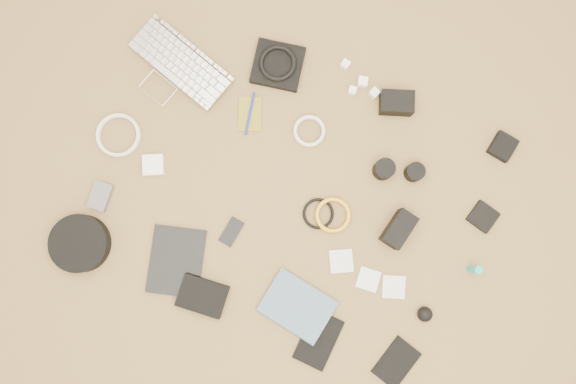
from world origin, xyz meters
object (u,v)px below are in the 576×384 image
(headphone_case, at_px, (80,243))
(tablet, at_px, (176,261))
(paperback, at_px, (284,328))
(laptop, at_px, (171,75))
(phone, at_px, (231,232))
(dslr_camera, at_px, (397,103))

(headphone_case, bearing_deg, tablet, 8.18)
(paperback, bearing_deg, laptop, 55.99)
(laptop, relative_size, phone, 3.85)
(tablet, bearing_deg, paperback, -24.12)
(laptop, relative_size, headphone_case, 1.86)
(phone, bearing_deg, tablet, -121.86)
(phone, height_order, headphone_case, headphone_case)
(dslr_camera, height_order, tablet, dslr_camera)
(tablet, relative_size, headphone_case, 1.17)
(tablet, bearing_deg, dslr_camera, 42.85)
(paperback, bearing_deg, headphone_case, 99.29)
(laptop, xyz_separation_m, headphone_case, (-0.09, -0.67, 0.01))
(phone, bearing_deg, paperback, -30.78)
(tablet, xyz_separation_m, phone, (0.15, 0.16, -0.00))
(tablet, relative_size, paperback, 1.03)
(paperback, bearing_deg, phone, 60.83)
(tablet, xyz_separation_m, headphone_case, (-0.33, -0.05, 0.02))
(laptop, height_order, paperback, laptop)
(laptop, distance_m, paperback, 0.98)
(dslr_camera, xyz_separation_m, paperback, (-0.12, -0.87, -0.02))
(laptop, height_order, headphone_case, headphone_case)
(tablet, height_order, paperback, paperback)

